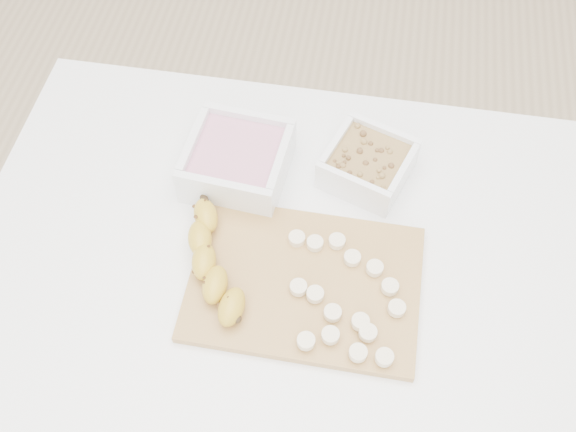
% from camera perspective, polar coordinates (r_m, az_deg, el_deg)
% --- Properties ---
extents(ground, '(3.50, 3.50, 0.00)m').
position_cam_1_polar(ground, '(1.69, -0.17, -15.81)').
color(ground, '#C6AD89').
rests_on(ground, ground).
extents(table, '(1.00, 0.70, 0.75)m').
position_cam_1_polar(table, '(1.08, -0.26, -5.77)').
color(table, white).
rests_on(table, ground).
extents(bowl_yogurt, '(0.17, 0.17, 0.07)m').
position_cam_1_polar(bowl_yogurt, '(1.05, -4.52, 4.96)').
color(bowl_yogurt, white).
rests_on(bowl_yogurt, table).
extents(bowl_granola, '(0.17, 0.17, 0.06)m').
position_cam_1_polar(bowl_granola, '(1.06, 7.12, 4.65)').
color(bowl_granola, white).
rests_on(bowl_granola, table).
extents(cutting_board, '(0.34, 0.25, 0.01)m').
position_cam_1_polar(cutting_board, '(0.97, 1.48, -5.98)').
color(cutting_board, tan).
rests_on(cutting_board, table).
extents(banana, '(0.11, 0.22, 0.04)m').
position_cam_1_polar(banana, '(0.96, -6.58, -4.21)').
color(banana, gold).
rests_on(banana, cutting_board).
extents(banana_slices, '(0.19, 0.20, 0.02)m').
position_cam_1_polar(banana_slices, '(0.94, 5.03, -7.21)').
color(banana_slices, beige).
rests_on(banana_slices, cutting_board).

